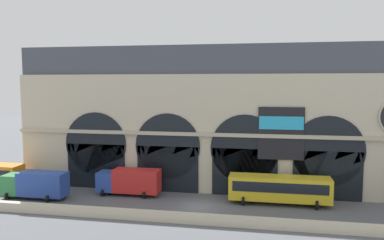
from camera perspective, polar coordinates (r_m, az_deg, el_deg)
ground_plane at (r=41.65m, az=1.00°, el=-13.03°), size 200.00×200.00×0.00m
quay_parapet_wall at (r=36.96m, az=-0.27°, el=-14.70°), size 90.00×0.70×0.96m
station_building at (r=47.34m, az=2.59°, el=0.03°), size 48.56×5.90×17.92m
box_truck_west at (r=47.57m, az=-22.61°, el=-8.96°), size 7.50×2.91×3.12m
box_truck_midwest at (r=45.95m, az=-9.45°, el=-9.11°), size 7.50×2.91×3.12m
bus_mideast at (r=43.08m, az=13.10°, el=-10.06°), size 11.00×3.25×3.10m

